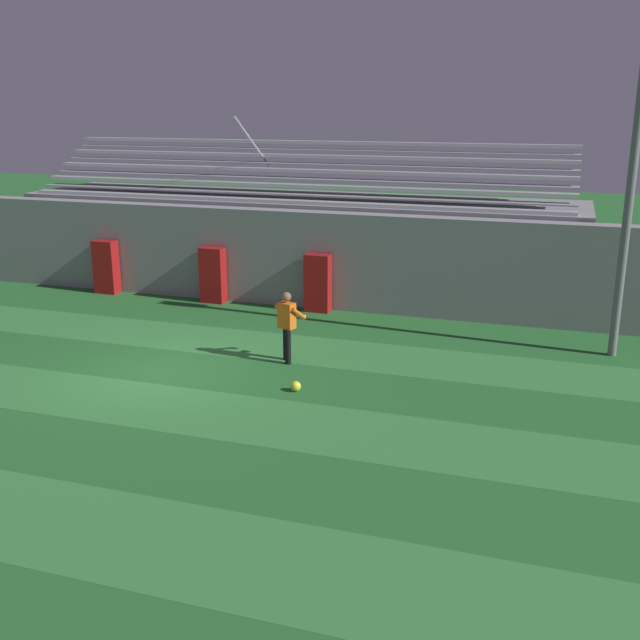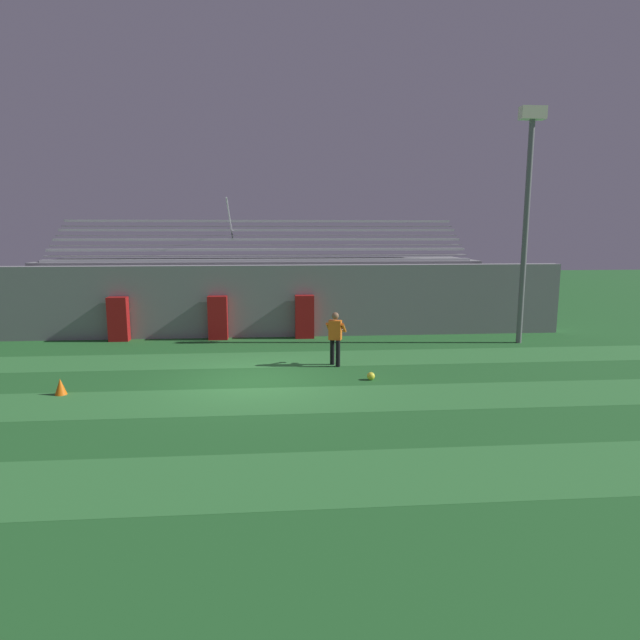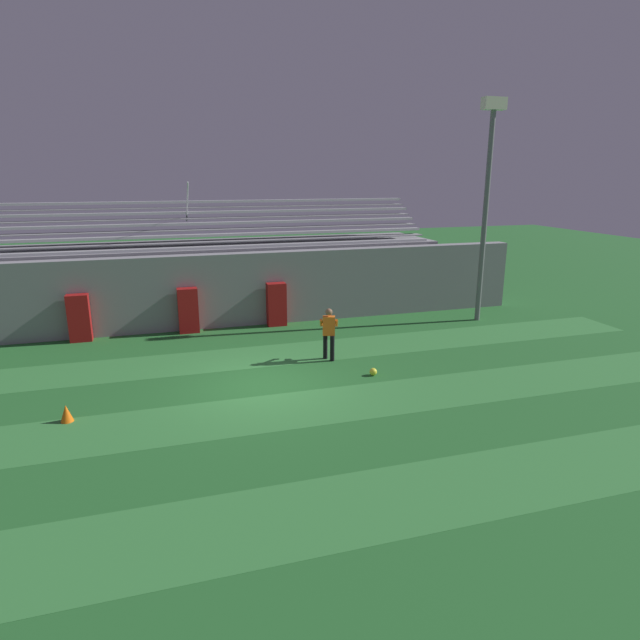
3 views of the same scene
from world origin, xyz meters
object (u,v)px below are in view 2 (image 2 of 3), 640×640
Objects in this scene: floodlight_pole at (527,198)px; goalkeeper at (335,335)px; padding_pillar_gate_left at (218,318)px; padding_pillar_far_left at (118,319)px; padding_pillar_gate_right at (305,317)px; soccer_ball at (371,376)px; traffic_cone at (60,387)px.

goalkeeper is at bearing -158.40° from floodlight_pole.
padding_pillar_gate_left and padding_pillar_far_left have the same top height.
padding_pillar_far_left is (-3.71, 0.00, 0.00)m from padding_pillar_gate_left.
padding_pillar_gate_right and goalkeeper have the same top height.
padding_pillar_gate_left is 7.83m from soccer_ball.
padding_pillar_far_left is at bearing 180.00° from padding_pillar_gate_left.
goalkeeper is 2.07m from soccer_ball.
padding_pillar_gate_right is at bearing 168.96° from floodlight_pole.
padding_pillar_gate_right is 7.02m from padding_pillar_far_left.
traffic_cone is (-8.11, -0.71, 0.10)m from soccer_ball.
padding_pillar_gate_left and goalkeeper have the same top height.
floodlight_pole reaches higher than padding_pillar_gate_left.
soccer_ball is (1.54, -6.10, -0.72)m from padding_pillar_gate_right.
padding_pillar_gate_right is 9.20m from floodlight_pole.
padding_pillar_far_left is at bearing 174.10° from floodlight_pole.
padding_pillar_far_left and goalkeeper have the same top height.
padding_pillar_gate_left is 1.00× the size of padding_pillar_far_left.
padding_pillar_gate_left is 12.17m from floodlight_pole.
floodlight_pole is (14.94, -1.54, 4.44)m from padding_pillar_far_left.
floodlight_pole is at bearing 35.52° from soccer_ball.
padding_pillar_far_left is 10.53m from soccer_ball.
padding_pillar_gate_left is at bearing 64.45° from traffic_cone.
padding_pillar_gate_right is at bearing 46.01° from traffic_cone.
soccer_ball is 8.14m from traffic_cone.
padding_pillar_far_left is 8.90m from goalkeeper.
floodlight_pole is at bearing 21.60° from goalkeeper.
soccer_ball is (0.82, -1.70, -0.84)m from goalkeeper.
padding_pillar_gate_left is 0.20× the size of floodlight_pole.
padding_pillar_gate_left is 1.00× the size of goalkeeper.
soccer_ball is (8.56, -6.10, -0.72)m from padding_pillar_far_left.
soccer_ball is at bearing -51.49° from padding_pillar_gate_left.
padding_pillar_gate_right is 7.59× the size of soccer_ball.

